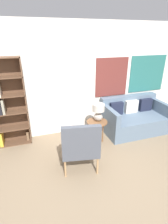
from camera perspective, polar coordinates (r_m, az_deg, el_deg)
name	(u,v)px	position (r m, az deg, el deg)	size (l,w,h in m)	color
ground_plane	(102,185)	(3.28, 5.79, -22.62)	(14.00, 14.00, 0.00)	#847056
wall_back	(73,81)	(4.32, -3.69, 10.10)	(6.40, 0.08, 2.70)	white
armchair	(81,145)	(3.18, -1.13, -10.73)	(0.77, 0.72, 1.01)	tan
couch	(133,118)	(4.86, 15.77, -1.96)	(1.62, 0.94, 0.88)	slate
side_table	(97,124)	(4.10, 4.26, -3.87)	(0.48, 0.48, 0.54)	brown
table_lamp	(98,111)	(4.02, 4.72, 0.26)	(0.28, 0.28, 0.41)	#A59E93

